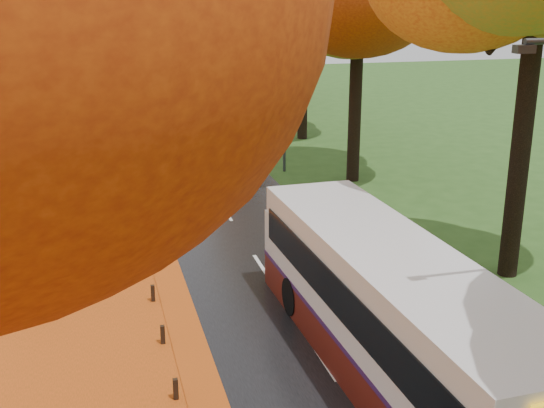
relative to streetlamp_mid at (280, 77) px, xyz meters
name	(u,v)px	position (x,y,z in m)	size (l,w,h in m)	color
road	(222,206)	(-3.95, -5.00, -4.69)	(6.50, 90.00, 0.04)	black
centre_line	(222,205)	(-3.95, -5.00, -4.67)	(0.12, 90.00, 0.01)	silver
leaf_drift	(149,211)	(-7.00, -5.00, -4.67)	(0.90, 90.00, 0.01)	#D64F16
streetlamp_mid	(280,77)	(0.00, 0.00, 0.00)	(2.45, 0.18, 8.00)	#333538
streetlamp_far	(204,45)	(0.00, 22.00, 0.00)	(2.45, 0.18, 8.00)	#333538
bus	(392,310)	(-2.62, -19.01, -3.04)	(3.06, 11.89, 3.11)	#52140C
car_white	(158,176)	(-6.30, -2.34, -3.90)	(1.82, 4.53, 1.54)	silver
car_silver	(134,120)	(-6.30, 12.54, -4.00)	(1.44, 4.12, 1.36)	#ACAFB4
car_dark	(128,105)	(-6.30, 18.65, -3.98)	(1.93, 4.75, 1.38)	black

